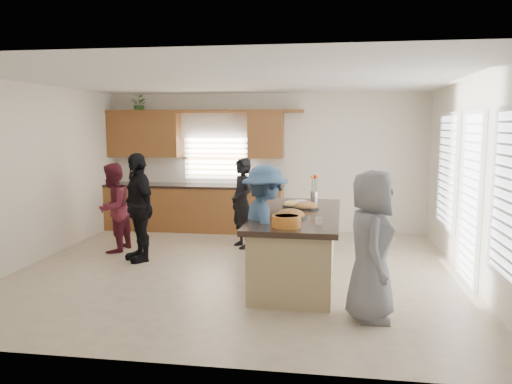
% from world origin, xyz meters
% --- Properties ---
extents(floor, '(6.50, 6.50, 0.00)m').
position_xyz_m(floor, '(0.00, 0.00, 0.00)').
color(floor, beige).
rests_on(floor, ground).
extents(room_shell, '(6.52, 6.02, 2.81)m').
position_xyz_m(room_shell, '(0.00, 0.00, 1.90)').
color(room_shell, silver).
rests_on(room_shell, ground).
extents(back_cabinetry, '(4.08, 0.66, 2.46)m').
position_xyz_m(back_cabinetry, '(-1.47, 2.73, 0.91)').
color(back_cabinetry, brown).
rests_on(back_cabinetry, ground).
extents(right_wall_glazing, '(0.06, 4.00, 2.25)m').
position_xyz_m(right_wall_glazing, '(3.22, -0.13, 1.34)').
color(right_wall_glazing, white).
rests_on(right_wall_glazing, ground).
extents(island, '(1.21, 2.72, 0.95)m').
position_xyz_m(island, '(0.90, -0.27, 0.45)').
color(island, tan).
rests_on(island, ground).
extents(platter_front, '(0.43, 0.43, 0.17)m').
position_xyz_m(platter_front, '(0.83, -0.69, 0.98)').
color(platter_front, black).
rests_on(platter_front, island).
extents(platter_mid, '(0.37, 0.37, 0.15)m').
position_xyz_m(platter_mid, '(1.00, 0.07, 0.98)').
color(platter_mid, black).
rests_on(platter_mid, island).
extents(platter_back, '(0.33, 0.33, 0.13)m').
position_xyz_m(platter_back, '(0.80, 0.21, 0.98)').
color(platter_back, black).
rests_on(platter_back, island).
extents(salad_bowl, '(0.35, 0.35, 0.14)m').
position_xyz_m(salad_bowl, '(0.84, -1.31, 1.03)').
color(salad_bowl, orange).
rests_on(salad_bowl, island).
extents(clear_cup, '(0.09, 0.09, 0.09)m').
position_xyz_m(clear_cup, '(1.21, -1.12, 1.00)').
color(clear_cup, white).
rests_on(clear_cup, island).
extents(plate_stack, '(0.19, 0.19, 0.05)m').
position_xyz_m(plate_stack, '(0.89, 0.53, 0.97)').
color(plate_stack, '#C498DD').
rests_on(plate_stack, island).
extents(flower_vase, '(0.14, 0.14, 0.41)m').
position_xyz_m(flower_vase, '(1.09, 0.97, 1.16)').
color(flower_vase, silver).
rests_on(flower_vase, island).
extents(potted_plant, '(0.39, 0.36, 0.37)m').
position_xyz_m(potted_plant, '(-2.57, 2.82, 2.58)').
color(potted_plant, '#40722D').
rests_on(potted_plant, back_cabinetry).
extents(woman_left_back, '(0.64, 0.69, 1.59)m').
position_xyz_m(woman_left_back, '(-0.19, 1.41, 0.79)').
color(woman_left_back, black).
rests_on(woman_left_back, ground).
extents(woman_left_mid, '(0.62, 0.78, 1.52)m').
position_xyz_m(woman_left_mid, '(-2.31, 0.79, 0.76)').
color(woman_left_mid, maroon).
rests_on(woman_left_mid, ground).
extents(woman_left_front, '(0.98, 1.04, 1.73)m').
position_xyz_m(woman_left_front, '(-1.67, 0.33, 0.86)').
color(woman_left_front, black).
rests_on(woman_left_front, ground).
extents(woman_right_back, '(1.01, 1.23, 1.66)m').
position_xyz_m(woman_right_back, '(0.52, -0.82, 0.83)').
color(woman_right_back, '#375578').
rests_on(woman_right_back, ground).
extents(woman_right_front, '(0.54, 0.82, 1.68)m').
position_xyz_m(woman_right_front, '(1.80, -1.64, 0.84)').
color(woman_right_front, slate).
rests_on(woman_right_front, ground).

